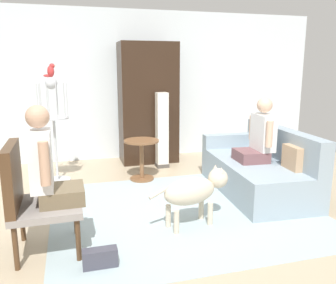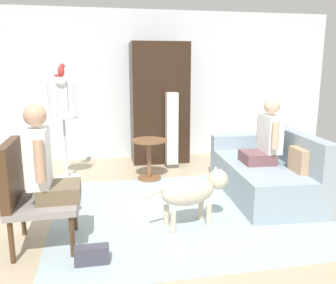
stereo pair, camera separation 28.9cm
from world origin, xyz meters
TOP-DOWN VIEW (x-y plane):
  - ground_plane at (0.00, 0.00)m, footprint 7.63×7.63m
  - back_wall at (0.00, 2.69)m, footprint 6.95×0.12m
  - area_rug at (0.12, 0.00)m, footprint 2.95×2.54m
  - couch at (1.27, 0.37)m, footprint 1.01×1.83m
  - armchair at (-1.46, -0.49)m, footprint 0.60×0.63m
  - person_on_couch at (1.23, 0.35)m, footprint 0.45×0.55m
  - person_on_armchair at (-1.30, -0.49)m, footprint 0.45×0.52m
  - round_end_table at (-0.12, 1.26)m, footprint 0.50×0.50m
  - dog at (0.10, -0.36)m, footprint 0.90×0.40m
  - bird_cage_stand at (-1.31, 1.51)m, footprint 0.41×0.41m
  - parrot at (-1.30, 1.51)m, footprint 0.17×0.10m
  - column_lamp at (0.33, 1.84)m, footprint 0.20×0.20m
  - armoire_cabinet at (0.20, 2.28)m, footprint 0.95×0.56m
  - handbag at (-0.92, -0.90)m, footprint 0.29×0.11m

SIDE VIEW (x-z plane):
  - ground_plane at x=0.00m, z-range 0.00..0.00m
  - area_rug at x=0.12m, z-range 0.00..0.01m
  - handbag at x=-0.92m, z-range 0.00..0.16m
  - couch at x=1.27m, z-range -0.12..0.71m
  - round_end_table at x=-0.12m, z-range 0.06..0.66m
  - dog at x=0.10m, z-range 0.08..0.68m
  - armchair at x=-1.46m, z-range 0.06..1.05m
  - column_lamp at x=0.33m, z-range -0.01..1.21m
  - person_on_couch at x=1.23m, z-range 0.34..1.15m
  - bird_cage_stand at x=-1.31m, z-range 0.05..1.52m
  - person_on_armchair at x=-1.30m, z-range 0.35..1.22m
  - armoire_cabinet at x=0.20m, z-range 0.00..2.02m
  - back_wall at x=0.00m, z-range 0.00..2.58m
  - parrot at x=-1.30m, z-range 1.47..1.66m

